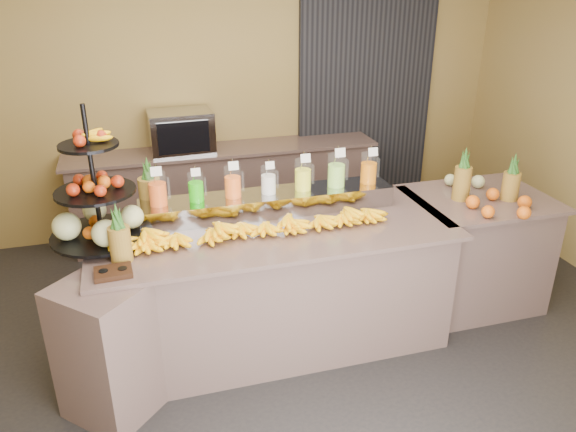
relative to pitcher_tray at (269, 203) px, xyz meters
name	(u,v)px	position (x,y,z in m)	size (l,w,h in m)	color
ground	(286,364)	(-0.03, -0.58, -1.01)	(6.00, 6.00, 0.00)	black
room_envelope	(281,76)	(0.15, 0.21, 0.87)	(6.04, 5.02, 2.82)	olive
buffet_counter	(261,291)	(-0.15, -0.32, -0.54)	(2.75, 1.25, 0.93)	gray
right_counter	(472,249)	(1.67, -0.18, -0.54)	(1.08, 0.88, 0.93)	gray
back_ledge	(226,191)	(-0.03, 1.67, -0.54)	(3.10, 0.55, 0.93)	gray
pitcher_tray	(269,203)	(0.00, 0.00, 0.00)	(1.85, 0.30, 0.15)	gray
juice_pitcher_orange_a	(158,191)	(-0.78, 0.00, 0.18)	(0.13, 0.13, 0.31)	silver
juice_pitcher_green	(196,189)	(-0.52, 0.00, 0.17)	(0.11, 0.11, 0.27)	silver
juice_pitcher_orange_b	(233,184)	(-0.26, 0.00, 0.17)	(0.12, 0.13, 0.29)	silver
juice_pitcher_milk	(268,182)	(0.00, 0.00, 0.16)	(0.11, 0.11, 0.27)	silver
juice_pitcher_lemon	(303,177)	(0.26, 0.00, 0.18)	(0.12, 0.13, 0.30)	silver
juice_pitcher_lime	(336,172)	(0.52, 0.00, 0.18)	(0.13, 0.14, 0.32)	silver
juice_pitcher_orange_c	(369,170)	(0.78, 0.00, 0.18)	(0.12, 0.13, 0.30)	silver
banana_heap	(251,224)	(-0.20, -0.31, -0.01)	(1.96, 0.18, 0.16)	yellow
fruit_stand	(105,208)	(-1.13, -0.16, 0.16)	(0.77, 0.77, 0.91)	black
condiment_caddy	(113,272)	(-1.10, -0.63, -0.06)	(0.22, 0.16, 0.03)	black
pineapple_left_a	(120,240)	(-1.05, -0.47, 0.07)	(0.13, 0.13, 0.39)	brown
pineapple_left_b	(150,194)	(-0.83, 0.17, 0.10)	(0.16, 0.16, 0.45)	brown
right_fruit_pile	(492,195)	(1.65, -0.34, 0.01)	(0.50, 0.47, 0.26)	brown
oven_warmer	(181,132)	(-0.44, 1.67, 0.12)	(0.60, 0.42, 0.40)	gray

